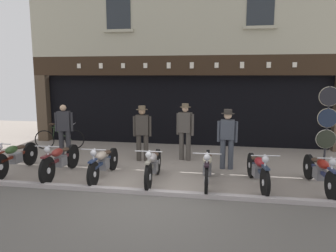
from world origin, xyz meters
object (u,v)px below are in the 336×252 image
(assistant_far_right, at_px, (227,136))
(motorcycle_center, at_px, (153,165))
(motorcycle_far_left, at_px, (15,156))
(salesman_right, at_px, (185,129))
(tyre_sign_pole, at_px, (327,119))
(motorcycle_center_left, at_px, (103,162))
(motorcycle_far_right, at_px, (320,171))
(shopkeeper_center, at_px, (142,130))
(motorcycle_left, at_px, (60,159))
(motorcycle_right, at_px, (258,169))
(advert_board_far, at_px, (90,101))
(leaning_bicycle, at_px, (59,138))
(motorcycle_center_right, at_px, (207,167))
(salesman_left, at_px, (64,129))
(advert_board_near, at_px, (112,101))

(assistant_far_right, bearing_deg, motorcycle_center, 40.97)
(motorcycle_far_left, distance_m, salesman_right, 4.84)
(tyre_sign_pole, bearing_deg, motorcycle_center_left, -157.72)
(motorcycle_far_right, xyz_separation_m, shopkeeper_center, (-4.62, 1.73, 0.52))
(motorcycle_left, distance_m, salesman_right, 3.71)
(motorcycle_far_left, relative_size, motorcycle_center_left, 1.02)
(motorcycle_right, height_order, motorcycle_far_right, motorcycle_right)
(shopkeeper_center, distance_m, advert_board_far, 3.88)
(leaning_bicycle, bearing_deg, motorcycle_center_right, 47.30)
(motorcycle_far_left, xyz_separation_m, assistant_far_right, (5.63, 1.27, 0.51))
(salesman_left, xyz_separation_m, advert_board_far, (-0.27, 2.67, 0.66))
(motorcycle_right, height_order, tyre_sign_pole, tyre_sign_pole)
(motorcycle_left, xyz_separation_m, motorcycle_far_right, (6.36, 0.06, -0.01))
(motorcycle_left, bearing_deg, leaning_bicycle, -62.13)
(motorcycle_right, bearing_deg, motorcycle_left, -7.50)
(motorcycle_far_left, bearing_deg, motorcycle_right, 177.47)
(motorcycle_center, height_order, motorcycle_far_right, motorcycle_center)
(motorcycle_center, relative_size, motorcycle_center_right, 0.94)
(assistant_far_right, height_order, leaning_bicycle, assistant_far_right)
(motorcycle_far_right, bearing_deg, shopkeeper_center, -24.68)
(motorcycle_center_left, xyz_separation_m, advert_board_near, (-1.28, 4.40, 1.20))
(motorcycle_far_left, distance_m, motorcycle_center_left, 2.53)
(advert_board_near, relative_size, advert_board_far, 0.94)
(advert_board_far, bearing_deg, motorcycle_far_left, -94.06)
(advert_board_far, height_order, leaning_bicycle, advert_board_far)
(motorcycle_far_left, height_order, motorcycle_far_right, motorcycle_far_left)
(motorcycle_center, xyz_separation_m, advert_board_far, (-3.54, 4.50, 1.17))
(motorcycle_far_left, bearing_deg, salesman_left, -111.01)
(motorcycle_far_left, xyz_separation_m, shopkeeper_center, (3.09, 1.72, 0.51))
(motorcycle_left, height_order, motorcycle_center_left, motorcycle_left)
(salesman_right, distance_m, advert_board_near, 3.95)
(motorcycle_center, height_order, leaning_bicycle, motorcycle_center)
(motorcycle_right, xyz_separation_m, advert_board_far, (-6.03, 4.40, 1.18))
(salesman_right, relative_size, assistant_far_right, 1.04)
(assistant_far_right, relative_size, advert_board_far, 1.79)
(motorcycle_left, distance_m, tyre_sign_pole, 7.65)
(motorcycle_far_right, bearing_deg, motorcycle_center_right, -1.83)
(motorcycle_right, height_order, salesman_right, salesman_right)
(advert_board_far, xyz_separation_m, leaning_bicycle, (-0.55, -1.51, -1.23))
(motorcycle_center_right, xyz_separation_m, advert_board_near, (-3.91, 4.45, 1.18))
(motorcycle_center_right, height_order, assistant_far_right, assistant_far_right)
(tyre_sign_pole, bearing_deg, shopkeeper_center, -172.95)
(motorcycle_center_right, bearing_deg, salesman_left, -22.67)
(assistant_far_right, bearing_deg, motorcycle_far_left, 14.78)
(motorcycle_center_right, height_order, salesman_left, salesman_left)
(shopkeeper_center, bearing_deg, motorcycle_center, 103.80)
(motorcycle_right, relative_size, shopkeeper_center, 1.16)
(motorcycle_center_right, distance_m, motorcycle_right, 1.18)
(motorcycle_far_right, height_order, leaning_bicycle, leaning_bicycle)
(salesman_right, bearing_deg, motorcycle_center_right, 124.18)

